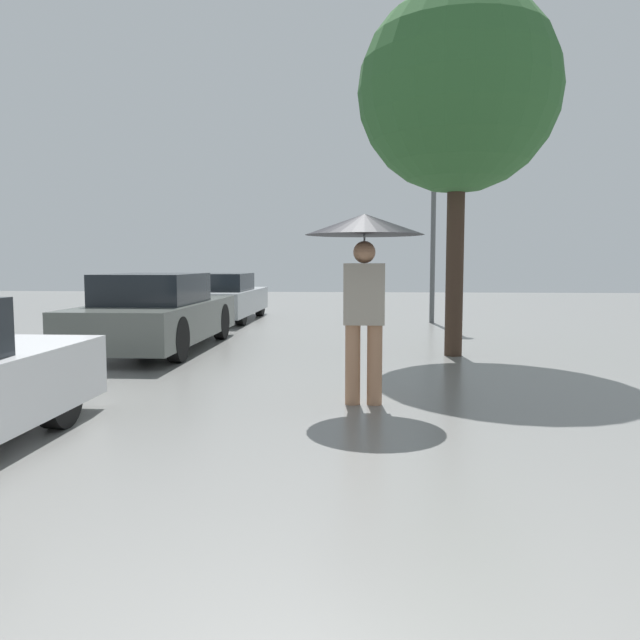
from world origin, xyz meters
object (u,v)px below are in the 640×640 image
at_px(parked_car_middle, 157,314).
at_px(parked_car_farthest, 219,298).
at_px(street_lamp, 434,191).
at_px(tree, 458,93).
at_px(pedestrian, 364,249).

relative_size(parked_car_middle, parked_car_farthest, 1.06).
bearing_deg(street_lamp, tree, -92.58).
relative_size(pedestrian, street_lamp, 0.37).
xyz_separation_m(pedestrian, parked_car_farthest, (-3.64, 9.10, -1.01)).
height_order(pedestrian, parked_car_middle, pedestrian).
height_order(tree, street_lamp, tree).
relative_size(pedestrian, parked_car_farthest, 0.46).
xyz_separation_m(parked_car_middle, parked_car_farthest, (-0.21, 5.26, -0.03)).
xyz_separation_m(parked_car_farthest, street_lamp, (5.27, -0.28, 2.57)).
relative_size(parked_car_middle, street_lamp, 0.85).
height_order(pedestrian, tree, tree).
bearing_deg(pedestrian, parked_car_middle, 131.80).
relative_size(parked_car_middle, tree, 0.81).
bearing_deg(street_lamp, pedestrian, -100.46).
distance_m(parked_car_farthest, street_lamp, 5.87).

